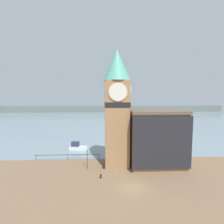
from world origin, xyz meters
The scene contains 10 objects.
ground_plane centered at (0.00, 0.00, 0.00)m, with size 160.00×160.00×0.00m, color brown.
water centered at (0.00, 71.81, 0.00)m, with size 160.00×120.00×0.00m.
far_shoreline centered at (0.00, 111.81, 2.50)m, with size 180.00×3.00×5.00m.
pier_railing centered at (-11.40, 11.56, 0.97)m, with size 13.33×0.08×1.09m.
clock_tower centered at (-1.53, 8.56, 11.43)m, with size 5.03×5.03×21.56m.
pier_building centered at (5.90, 8.07, 5.26)m, with size 10.25×7.11×10.48m.
boat_near centered at (-10.39, 18.11, 0.72)m, with size 4.27×1.84×2.01m.
mooring_bollard_near centered at (-4.52, 3.26, 0.39)m, with size 0.29×0.29×0.71m.
mooring_bollard_far centered at (-4.10, 6.91, 0.40)m, with size 0.28×0.28×0.74m.
lamp_post centered at (-6.98, 7.02, 2.69)m, with size 0.32×0.32×3.84m.
Camera 1 is at (-4.03, -23.63, 13.29)m, focal length 28.00 mm.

